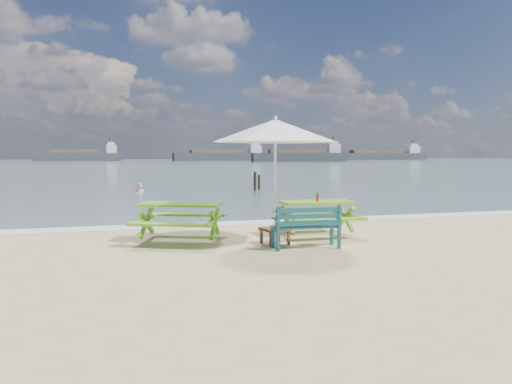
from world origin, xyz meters
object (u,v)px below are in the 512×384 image
object	(u,v)px
beer_bottle	(317,198)
patio_umbrella	(275,131)
swimmer	(140,198)
picnic_table_right	(317,219)
side_table	(275,236)
picnic_table_left	(180,223)
park_bench	(306,235)

from	to	relation	value
beer_bottle	patio_umbrella	bearing A→B (deg)	-148.03
patio_umbrella	swimmer	xyz separation A→B (m)	(-2.12, 15.99, -2.78)
picnic_table_right	beer_bottle	world-z (taller)	beer_bottle
side_table	beer_bottle	distance (m)	1.73
patio_umbrella	beer_bottle	bearing A→B (deg)	31.97
beer_bottle	swimmer	world-z (taller)	beer_bottle
picnic_table_left	side_table	world-z (taller)	picnic_table_left
park_bench	swimmer	distance (m)	16.81
picnic_table_left	beer_bottle	bearing A→B (deg)	-1.73
side_table	beer_bottle	xyz separation A→B (m)	(1.34, 0.83, 0.72)
picnic_table_left	picnic_table_right	size ratio (longest dim) A/B	1.30
patio_umbrella	swimmer	size ratio (longest dim) A/B	2.01
side_table	patio_umbrella	bearing A→B (deg)	82.87
picnic_table_right	swimmer	distance (m)	15.52
picnic_table_right	patio_umbrella	world-z (taller)	patio_umbrella
park_bench	patio_umbrella	world-z (taller)	patio_umbrella
picnic_table_left	beer_bottle	world-z (taller)	beer_bottle
picnic_table_right	beer_bottle	distance (m)	0.51
park_bench	beer_bottle	size ratio (longest dim) A/B	5.70
beer_bottle	swimmer	xyz separation A→B (m)	(-3.45, 15.16, -1.24)
picnic_table_left	picnic_table_right	bearing A→B (deg)	-0.86
picnic_table_right	swimmer	bearing A→B (deg)	102.91
park_bench	patio_umbrella	distance (m)	2.31
patio_umbrella	swimmer	bearing A→B (deg)	97.54
side_table	swimmer	xyz separation A→B (m)	(-2.12, 15.99, -0.52)
park_bench	swimmer	xyz separation A→B (m)	(-2.59, 16.60, -0.61)
patio_umbrella	swimmer	distance (m)	16.37
patio_umbrella	picnic_table_right	bearing A→B (deg)	33.29
park_bench	picnic_table_left	bearing A→B (deg)	147.22
picnic_table_left	beer_bottle	xyz separation A→B (m)	(3.26, -0.10, 0.49)
picnic_table_right	swimmer	xyz separation A→B (m)	(-3.46, 15.11, -0.73)
picnic_table_left	park_bench	world-z (taller)	park_bench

